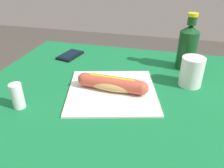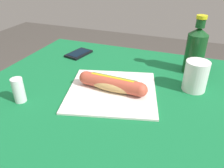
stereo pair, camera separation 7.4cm
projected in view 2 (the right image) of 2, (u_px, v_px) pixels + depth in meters
name	position (u px, v px, depth m)	size (l,w,h in m)	color
dining_table	(117.00, 129.00, 0.81)	(0.99, 0.85, 0.75)	brown
paper_wrapper	(112.00, 91.00, 0.75)	(0.29, 0.29, 0.01)	silver
hot_dog	(112.00, 84.00, 0.74)	(0.24, 0.06, 0.05)	tan
cell_phone	(79.00, 54.00, 1.03)	(0.10, 0.13, 0.01)	black
soda_bottle	(196.00, 49.00, 0.84)	(0.07, 0.07, 0.22)	#14471E
drinking_cup	(196.00, 76.00, 0.74)	(0.08, 0.08, 0.10)	white
salt_shaker	(19.00, 90.00, 0.69)	(0.04, 0.04, 0.08)	silver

